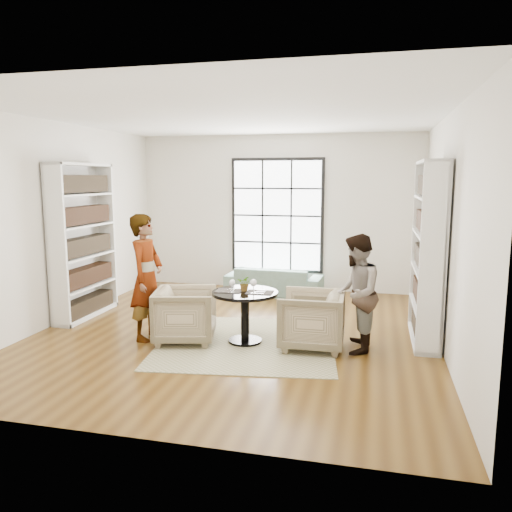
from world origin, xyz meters
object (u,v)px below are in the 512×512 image
(sofa, at_px, (274,281))
(armchair_left, at_px, (186,315))
(person_left, at_px, (146,277))
(armchair_right, at_px, (311,320))
(person_right, at_px, (356,294))
(wine_glass_right, at_px, (253,283))
(wine_glass_left, at_px, (232,283))
(flower_centerpiece, at_px, (245,283))
(pedestal_table, at_px, (245,305))

(sofa, distance_m, armchair_left, 3.03)
(armchair_left, distance_m, person_left, 0.74)
(sofa, distance_m, person_left, 3.24)
(armchair_right, xyz_separation_m, person_right, (0.55, 0.00, 0.37))
(person_left, bearing_deg, armchair_left, -89.46)
(armchair_right, height_order, wine_glass_right, wine_glass_right)
(armchair_right, relative_size, wine_glass_left, 4.68)
(armchair_left, bearing_deg, wine_glass_left, -101.39)
(person_left, xyz_separation_m, flower_centerpiece, (1.33, 0.16, -0.05))
(pedestal_table, relative_size, person_right, 0.58)
(pedestal_table, distance_m, wine_glass_left, 0.36)
(person_left, relative_size, flower_centerpiece, 8.21)
(wine_glass_left, bearing_deg, person_right, 4.00)
(armchair_left, relative_size, armchair_right, 0.98)
(sofa, height_order, person_left, person_left)
(sofa, distance_m, flower_centerpiece, 2.86)
(wine_glass_right, distance_m, flower_centerpiece, 0.20)
(pedestal_table, xyz_separation_m, wine_glass_left, (-0.14, -0.11, 0.32))
(armchair_left, distance_m, flower_centerpiece, 0.91)
(wine_glass_right, xyz_separation_m, flower_centerpiece, (-0.15, 0.13, -0.04))
(sofa, bearing_deg, armchair_right, 113.64)
(armchair_left, height_order, person_right, person_right)
(armchair_right, height_order, flower_centerpiece, flower_centerpiece)
(armchair_left, height_order, wine_glass_left, wine_glass_left)
(wine_glass_left, xyz_separation_m, flower_centerpiece, (0.14, 0.13, -0.02))
(armchair_left, relative_size, wine_glass_left, 4.59)
(person_right, height_order, wine_glass_left, person_right)
(sofa, xyz_separation_m, armchair_right, (1.06, -2.83, 0.11))
(armchair_left, relative_size, flower_centerpiece, 3.85)
(pedestal_table, distance_m, flower_centerpiece, 0.30)
(pedestal_table, relative_size, armchair_left, 1.09)
(person_left, bearing_deg, person_right, -86.61)
(armchair_right, bearing_deg, sofa, -160.61)
(armchair_left, height_order, flower_centerpiece, flower_centerpiece)
(armchair_left, xyz_separation_m, wine_glass_left, (0.64, 0.03, 0.46))
(flower_centerpiece, bearing_deg, armchair_right, -1.54)
(pedestal_table, relative_size, sofa, 0.49)
(pedestal_table, height_order, person_left, person_left)
(wine_glass_left, relative_size, flower_centerpiece, 0.84)
(armchair_left, xyz_separation_m, wine_glass_right, (0.93, 0.03, 0.47))
(armchair_left, xyz_separation_m, armchair_right, (1.67, 0.14, 0.01))
(sofa, distance_m, wine_glass_right, 3.00)
(sofa, bearing_deg, wine_glass_left, 93.72)
(armchair_left, height_order, armchair_right, armchair_right)
(armchair_left, bearing_deg, person_left, 76.16)
(armchair_right, relative_size, flower_centerpiece, 3.94)
(pedestal_table, relative_size, armchair_right, 1.07)
(wine_glass_right, relative_size, flower_centerpiece, 0.93)
(pedestal_table, distance_m, armchair_left, 0.81)
(person_left, bearing_deg, armchair_right, -85.91)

